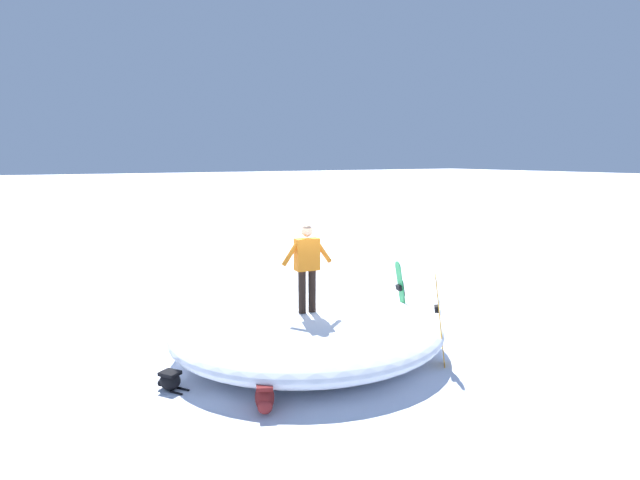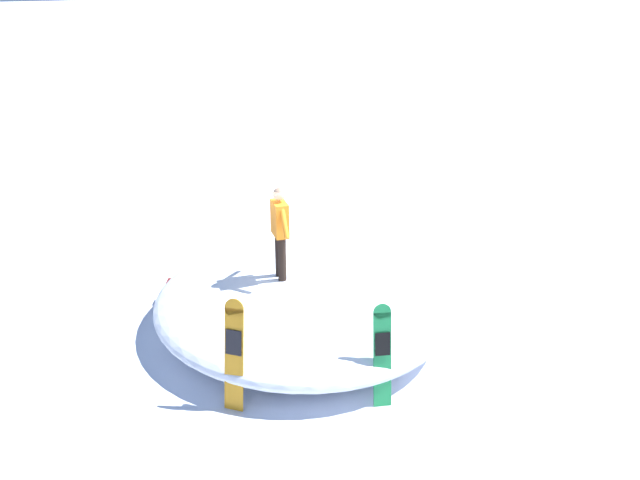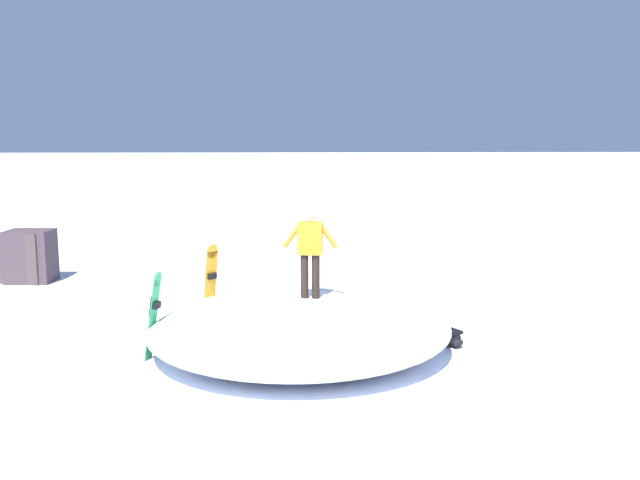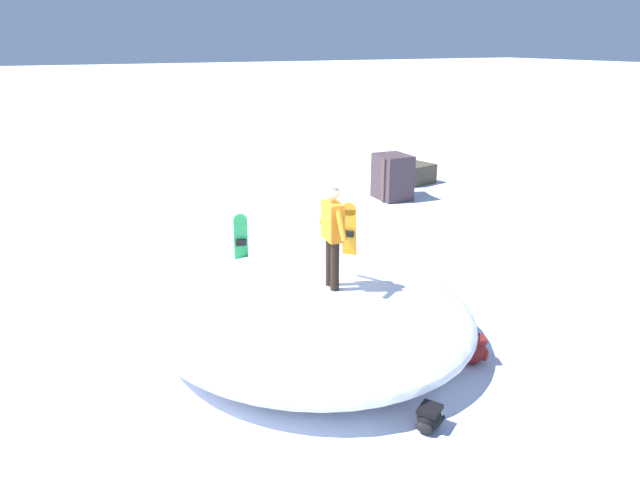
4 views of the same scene
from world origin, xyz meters
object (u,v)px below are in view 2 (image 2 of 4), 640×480
Objects in this scene: snowboarder_standing at (280,228)px; snowboard_secondary_upright at (234,353)px; backpack_near at (177,291)px; backpack_far at (240,261)px; snowboard_primary_upright at (382,354)px.

snowboarder_standing is 0.96× the size of snowboard_secondary_upright.
backpack_far is at bearing -57.33° from backpack_near.
snowboarder_standing is 1.05× the size of snowboard_primary_upright.
backpack_near is at bearing 43.48° from snowboarder_standing.
snowboard_secondary_upright reaches higher than backpack_far.
snowboarder_standing is 2.60m from snowboard_secondary_upright.
backpack_near is (4.27, 2.06, -0.57)m from snowboard_primary_upright.
snowboard_primary_upright is 2.75× the size of backpack_far.
snowboarder_standing is at bearing -136.52° from backpack_near.
backpack_near is at bearing 122.67° from backpack_far.
backpack_far is at bearing 5.79° from snowboard_primary_upright.
snowboard_secondary_upright is (0.73, 1.97, 0.08)m from snowboard_primary_upright.
snowboarder_standing reaches higher than snowboard_primary_upright.
snowboard_primary_upright is 4.77m from backpack_near.
backpack_far is (0.98, -1.53, -0.07)m from backpack_near.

